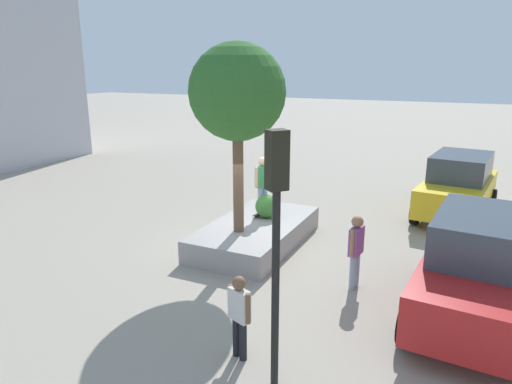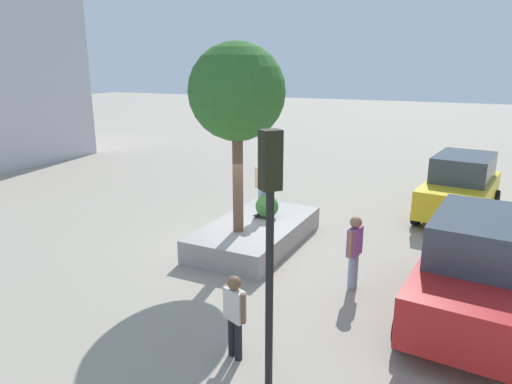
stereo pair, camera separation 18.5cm
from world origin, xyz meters
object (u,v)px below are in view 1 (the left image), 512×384
at_px(taxi_cab, 458,186).
at_px(sedan_parked, 479,268).
at_px(planter_ledge, 256,233).
at_px(skateboarder, 263,181).
at_px(bystander_watching, 239,311).
at_px(plaza_tree, 237,93).
at_px(traffic_light_corner, 276,218).
at_px(passerby_with_bag, 356,247).
at_px(skateboard, 262,213).

height_order(taxi_cab, sedan_parked, sedan_parked).
height_order(planter_ledge, skateboarder, skateboarder).
bearing_deg(bystander_watching, skateboarder, -159.12).
bearing_deg(bystander_watching, plaza_tree, -152.38).
relative_size(sedan_parked, traffic_light_corner, 1.17).
bearing_deg(skateboarder, bystander_watching, 20.88).
xyz_separation_m(traffic_light_corner, passerby_with_bag, (-3.89, 0.33, -1.81)).
height_order(bystander_watching, passerby_with_bag, passerby_with_bag).
bearing_deg(planter_ledge, skateboarder, -170.30).
height_order(skateboarder, sedan_parked, skateboarder).
relative_size(skateboarder, sedan_parked, 0.35).
distance_m(skateboard, taxi_cab, 6.81).
bearing_deg(passerby_with_bag, plaza_tree, -101.44).
distance_m(skateboard, traffic_light_corner, 7.11).
height_order(plaza_tree, passerby_with_bag, plaza_tree).
xyz_separation_m(plaza_tree, skateboarder, (-1.53, 0.00, -2.59)).
xyz_separation_m(planter_ledge, taxi_cab, (-5.15, 5.04, 0.76)).
relative_size(skateboarder, bystander_watching, 1.09).
xyz_separation_m(planter_ledge, skateboard, (-0.71, -0.12, 0.38)).
bearing_deg(skateboard, bystander_watching, 20.88).
bearing_deg(traffic_light_corner, taxi_cab, 168.40).
relative_size(plaza_tree, sedan_parked, 1.02).
height_order(plaza_tree, skateboard, plaza_tree).
relative_size(taxi_cab, passerby_with_bag, 2.74).
xyz_separation_m(bystander_watching, passerby_with_bag, (-3.47, 1.16, 0.11)).
relative_size(skateboard, traffic_light_corner, 0.20).
height_order(planter_ledge, bystander_watching, bystander_watching).
bearing_deg(plaza_tree, sedan_parked, 80.50).
xyz_separation_m(traffic_light_corner, bystander_watching, (-0.42, -0.83, -1.92)).
bearing_deg(skateboard, plaza_tree, -0.13).
relative_size(skateboard, sedan_parked, 0.17).
bearing_deg(taxi_cab, planter_ledge, -44.38).
bearing_deg(passerby_with_bag, traffic_light_corner, -4.81).
relative_size(planter_ledge, plaza_tree, 0.89).
bearing_deg(skateboard, planter_ledge, 9.70).
distance_m(planter_ledge, passerby_with_bag, 3.60).
bearing_deg(sedan_parked, passerby_with_bag, -96.87).
distance_m(skateboarder, sedan_parked, 6.36).
relative_size(skateboarder, traffic_light_corner, 0.41).
height_order(skateboard, traffic_light_corner, traffic_light_corner).
relative_size(planter_ledge, traffic_light_corner, 1.07).
relative_size(plaza_tree, taxi_cab, 1.03).
height_order(taxi_cab, traffic_light_corner, traffic_light_corner).
distance_m(planter_ledge, skateboarder, 1.54).
xyz_separation_m(planter_ledge, skateboarder, (-0.71, -0.12, 1.37)).
xyz_separation_m(skateboard, taxi_cab, (-4.44, 5.16, 0.38)).
bearing_deg(planter_ledge, plaza_tree, -8.60).
xyz_separation_m(taxi_cab, sedan_parked, (6.94, 0.66, 0.03)).
relative_size(plaza_tree, skateboarder, 2.90).
relative_size(taxi_cab, bystander_watching, 3.08).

